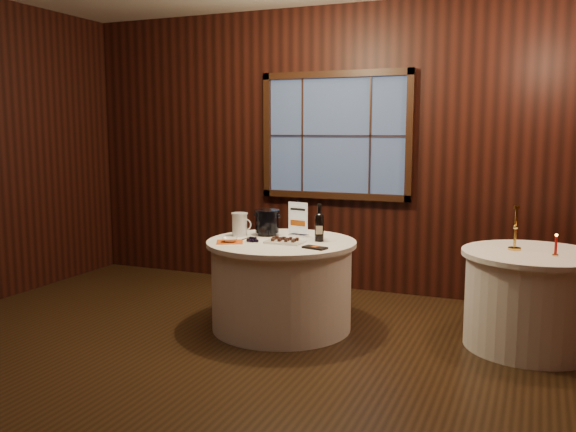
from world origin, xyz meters
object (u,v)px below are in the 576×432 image
at_px(glass_pitcher, 240,224).
at_px(sign_stand, 298,224).
at_px(main_table, 282,284).
at_px(port_bottle_left, 319,226).
at_px(chocolate_plate, 285,241).
at_px(ice_bucket, 267,222).
at_px(side_table, 531,300).
at_px(brass_candlestick, 515,234).
at_px(port_bottle_right, 319,225).
at_px(red_candle, 556,247).
at_px(chocolate_box, 315,248).
at_px(cracker_bowl, 230,240).
at_px(grape_bunch, 253,239).

bearing_deg(glass_pitcher, sign_stand, 25.23).
relative_size(main_table, sign_stand, 4.07).
relative_size(port_bottle_left, chocolate_plate, 0.90).
bearing_deg(ice_bucket, glass_pitcher, -148.40).
xyz_separation_m(side_table, port_bottle_left, (-1.72, -0.13, 0.50)).
distance_m(ice_bucket, brass_candlestick, 2.09).
height_order(port_bottle_left, port_bottle_right, port_bottle_right).
bearing_deg(glass_pitcher, ice_bucket, 35.33).
bearing_deg(red_candle, chocolate_plate, -172.08).
height_order(chocolate_box, cracker_bowl, cracker_bowl).
height_order(chocolate_plate, glass_pitcher, glass_pitcher).
relative_size(grape_bunch, cracker_bowl, 1.33).
distance_m(port_bottle_left, grape_bunch, 0.58).
height_order(port_bottle_right, glass_pitcher, port_bottle_right).
bearing_deg(chocolate_box, cracker_bowl, -164.85).
bearing_deg(brass_candlestick, chocolate_plate, -166.81).
xyz_separation_m(chocolate_box, red_candle, (1.77, 0.43, 0.06)).
xyz_separation_m(side_table, ice_bucket, (-2.22, -0.10, 0.50)).
xyz_separation_m(chocolate_box, brass_candlestick, (1.47, 0.56, 0.12)).
xyz_separation_m(port_bottle_left, chocolate_box, (0.11, -0.40, -0.11)).
bearing_deg(main_table, chocolate_box, -30.38).
distance_m(main_table, port_bottle_left, 0.60).
xyz_separation_m(port_bottle_left, ice_bucket, (-0.50, 0.02, 0.00)).
bearing_deg(main_table, ice_bucket, 138.84).
xyz_separation_m(sign_stand, cracker_bowl, (-0.43, -0.49, -0.09)).
bearing_deg(port_bottle_right, sign_stand, 126.85).
xyz_separation_m(port_bottle_left, cracker_bowl, (-0.65, -0.41, -0.10)).
distance_m(port_bottle_left, chocolate_plate, 0.35).
xyz_separation_m(main_table, cracker_bowl, (-0.37, -0.24, 0.40)).
height_order(side_table, red_candle, red_candle).
bearing_deg(sign_stand, chocolate_plate, -77.12).
bearing_deg(sign_stand, chocolate_box, -45.18).
bearing_deg(brass_candlestick, port_bottle_right, -171.30).
relative_size(sign_stand, red_candle, 1.87).
distance_m(sign_stand, grape_bunch, 0.49).
bearing_deg(chocolate_box, brass_candlestick, 35.09).
bearing_deg(cracker_bowl, chocolate_plate, 18.17).
bearing_deg(sign_stand, brass_candlestick, 12.61).
distance_m(port_bottle_left, cracker_bowl, 0.78).
distance_m(sign_stand, red_candle, 2.10).
xyz_separation_m(cracker_bowl, brass_candlestick, (2.23, 0.57, 0.11)).
xyz_separation_m(sign_stand, red_candle, (2.10, -0.06, -0.04)).
relative_size(port_bottle_right, brass_candlestick, 0.90).
distance_m(sign_stand, glass_pitcher, 0.52).
bearing_deg(side_table, red_candle, -33.19).
xyz_separation_m(port_bottle_right, glass_pitcher, (-0.74, -0.02, -0.03)).
xyz_separation_m(chocolate_plate, glass_pitcher, (-0.50, 0.16, 0.09)).
height_order(port_bottle_left, chocolate_plate, port_bottle_left).
height_order(sign_stand, glass_pitcher, sign_stand).
bearing_deg(brass_candlestick, chocolate_box, -159.34).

